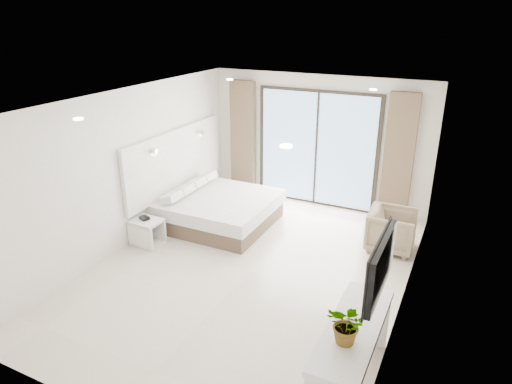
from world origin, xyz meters
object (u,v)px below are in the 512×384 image
Objects in this scene: nightstand at (147,232)px; armchair at (392,228)px; bed at (219,209)px; console_desk at (352,342)px.

armchair reaches higher than nightstand.
nightstand is at bearing -118.38° from bed.
armchair is at bearing 26.31° from nightstand.
nightstand is 4.39m from console_desk.
bed is 1.47m from nightstand.
nightstand is 0.67× the size of armchair.
bed is 1.17× the size of console_desk.
armchair is (3.17, 0.42, 0.10)m from bed.
armchair is at bearing 93.26° from console_desk.
bed is 3.74× the size of nightstand.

